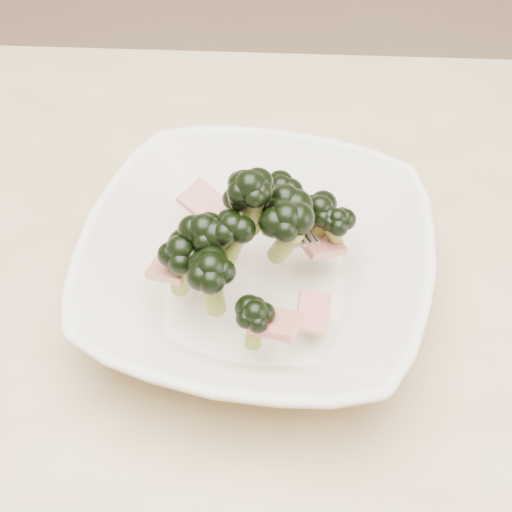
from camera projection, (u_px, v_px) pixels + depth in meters
The scene contains 2 objects.
dining_table at pixel (181, 389), 0.66m from camera, with size 1.20×0.80×0.75m.
broccoli_dish at pixel (256, 263), 0.58m from camera, with size 0.32×0.32×0.14m.
Camera 1 is at (0.09, -0.33, 1.23)m, focal length 50.00 mm.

